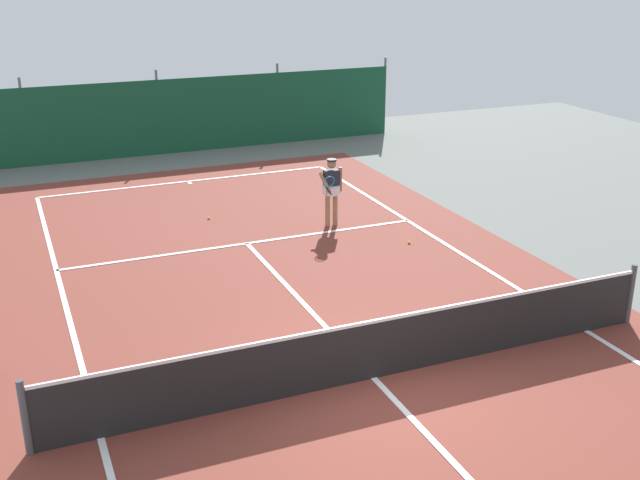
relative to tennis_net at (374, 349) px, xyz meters
The scene contains 8 objects.
ground_plane 0.51m from the tennis_net, ahead, with size 36.00×36.00×0.00m, color slate.
court_surface 0.51m from the tennis_net, ahead, with size 11.02×26.60×0.01m.
tennis_net is the anchor object (origin of this frame).
back_fence 15.93m from the tennis_net, 90.00° to the left, with size 16.30×0.98×2.70m.
tennis_player 7.18m from the tennis_net, 71.67° to the left, with size 0.69×0.77×1.64m.
tennis_ball_near_player 6.04m from the tennis_net, 55.87° to the left, with size 0.07×0.07×0.07m, color #CCDB33.
tennis_ball_midcourt 8.42m from the tennis_net, 92.32° to the left, with size 0.07×0.07×0.07m, color #CCDB33.
parked_car 17.67m from the tennis_net, 92.46° to the left, with size 2.03×4.21×1.68m.
Camera 1 is at (-4.83, -9.39, 6.17)m, focal length 43.78 mm.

